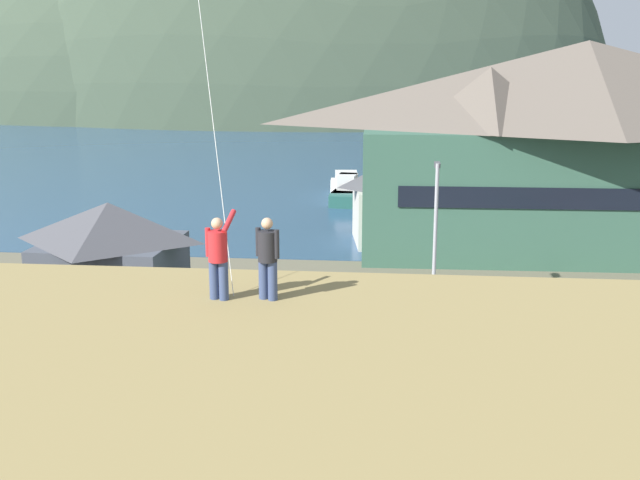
{
  "coord_description": "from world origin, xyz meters",
  "views": [
    {
      "loc": [
        1.86,
        -22.9,
        11.1
      ],
      "look_at": [
        -1.22,
        9.0,
        3.33
      ],
      "focal_mm": 43.9,
      "sensor_mm": 36.0,
      "label": 1
    }
  ],
  "objects_px": {
    "parked_car_front_row_silver": "(250,305)",
    "parked_car_front_row_red": "(223,370)",
    "harbor_lodge": "(582,141)",
    "parked_car_corner_spot": "(371,314)",
    "storage_shed_waterside": "(391,200)",
    "person_kite_flyer": "(218,255)",
    "storage_shed_near_lot": "(111,255)",
    "parking_light_pole": "(435,224)",
    "moored_boat_inner_slip": "(348,192)",
    "moored_boat_outer_mooring": "(436,192)",
    "person_companion": "(268,256)",
    "parked_car_lone_by_shed": "(583,386)",
    "parked_car_mid_row_near": "(636,328)",
    "wharf_dock": "(391,202)",
    "moored_boat_wharfside": "(346,190)"
  },
  "relations": [
    {
      "from": "storage_shed_near_lot",
      "to": "parked_car_lone_by_shed",
      "type": "bearing_deg",
      "value": -25.73
    },
    {
      "from": "moored_boat_outer_mooring",
      "to": "parked_car_front_row_silver",
      "type": "bearing_deg",
      "value": -106.92
    },
    {
      "from": "parked_car_front_row_silver",
      "to": "parked_car_front_row_red",
      "type": "distance_m",
      "value": 6.64
    },
    {
      "from": "moored_boat_wharfside",
      "to": "parked_car_corner_spot",
      "type": "xyz_separation_m",
      "value": [
        2.93,
        -29.98,
        0.34
      ]
    },
    {
      "from": "storage_shed_waterside",
      "to": "parked_car_mid_row_near",
      "type": "bearing_deg",
      "value": -61.22
    },
    {
      "from": "storage_shed_waterside",
      "to": "parked_car_corner_spot",
      "type": "relative_size",
      "value": 1.32
    },
    {
      "from": "parking_light_pole",
      "to": "parked_car_lone_by_shed",
      "type": "bearing_deg",
      "value": -68.57
    },
    {
      "from": "wharf_dock",
      "to": "person_kite_flyer",
      "type": "distance_m",
      "value": 41.66
    },
    {
      "from": "storage_shed_near_lot",
      "to": "parking_light_pole",
      "type": "distance_m",
      "value": 14.15
    },
    {
      "from": "parked_car_mid_row_near",
      "to": "moored_boat_wharfside",
      "type": "bearing_deg",
      "value": 112.67
    },
    {
      "from": "moored_boat_outer_mooring",
      "to": "moored_boat_inner_slip",
      "type": "distance_m",
      "value": 6.71
    },
    {
      "from": "harbor_lodge",
      "to": "parked_car_corner_spot",
      "type": "bearing_deg",
      "value": -125.36
    },
    {
      "from": "parked_car_front_row_silver",
      "to": "parked_car_mid_row_near",
      "type": "height_order",
      "value": "same"
    },
    {
      "from": "parked_car_front_row_red",
      "to": "person_kite_flyer",
      "type": "height_order",
      "value": "person_kite_flyer"
    },
    {
      "from": "parked_car_lone_by_shed",
      "to": "moored_boat_wharfside",
      "type": "bearing_deg",
      "value": 104.93
    },
    {
      "from": "parked_car_mid_row_near",
      "to": "parking_light_pole",
      "type": "bearing_deg",
      "value": 145.66
    },
    {
      "from": "wharf_dock",
      "to": "moored_boat_wharfside",
      "type": "xyz_separation_m",
      "value": [
        -3.52,
        2.86,
        0.37
      ]
    },
    {
      "from": "parked_car_lone_by_shed",
      "to": "parked_car_mid_row_near",
      "type": "bearing_deg",
      "value": 60.29
    },
    {
      "from": "parked_car_front_row_silver",
      "to": "parked_car_front_row_red",
      "type": "xyz_separation_m",
      "value": [
        0.32,
        -6.63,
        0.0
      ]
    },
    {
      "from": "parked_car_corner_spot",
      "to": "harbor_lodge",
      "type": "bearing_deg",
      "value": 54.64
    },
    {
      "from": "harbor_lodge",
      "to": "parked_car_front_row_red",
      "type": "relative_size",
      "value": 6.16
    },
    {
      "from": "moored_boat_inner_slip",
      "to": "parked_car_lone_by_shed",
      "type": "bearing_deg",
      "value": -74.96
    },
    {
      "from": "parked_car_front_row_silver",
      "to": "storage_shed_near_lot",
      "type": "bearing_deg",
      "value": 163.1
    },
    {
      "from": "harbor_lodge",
      "to": "parked_car_corner_spot",
      "type": "relative_size",
      "value": 6.14
    },
    {
      "from": "storage_shed_near_lot",
      "to": "moored_boat_wharfside",
      "type": "xyz_separation_m",
      "value": [
        8.45,
        27.47,
        -1.78
      ]
    },
    {
      "from": "parked_car_mid_row_near",
      "to": "parked_car_corner_spot",
      "type": "bearing_deg",
      "value": 176.03
    },
    {
      "from": "parked_car_front_row_silver",
      "to": "parked_car_mid_row_near",
      "type": "xyz_separation_m",
      "value": [
        14.79,
        -1.23,
        0.0
      ]
    },
    {
      "from": "storage_shed_waterside",
      "to": "parked_car_front_row_silver",
      "type": "bearing_deg",
      "value": -109.56
    },
    {
      "from": "parked_car_front_row_silver",
      "to": "parked_car_mid_row_near",
      "type": "relative_size",
      "value": 0.99
    },
    {
      "from": "storage_shed_waterside",
      "to": "person_companion",
      "type": "distance_m",
      "value": 30.35
    },
    {
      "from": "parked_car_front_row_silver",
      "to": "storage_shed_waterside",
      "type": "bearing_deg",
      "value": 70.44
    },
    {
      "from": "person_kite_flyer",
      "to": "moored_boat_wharfside",
      "type": "bearing_deg",
      "value": 90.17
    },
    {
      "from": "parking_light_pole",
      "to": "moored_boat_inner_slip",
      "type": "bearing_deg",
      "value": 102.16
    },
    {
      "from": "person_companion",
      "to": "moored_boat_wharfside",
      "type": "bearing_deg",
      "value": 91.5
    },
    {
      "from": "parked_car_front_row_red",
      "to": "person_companion",
      "type": "relative_size",
      "value": 2.42
    },
    {
      "from": "parked_car_front_row_silver",
      "to": "person_companion",
      "type": "xyz_separation_m",
      "value": [
        3.14,
        -14.33,
        5.92
      ]
    },
    {
      "from": "moored_boat_outer_mooring",
      "to": "parked_car_mid_row_near",
      "type": "bearing_deg",
      "value": -79.0
    },
    {
      "from": "moored_boat_outer_mooring",
      "to": "person_companion",
      "type": "height_order",
      "value": "person_companion"
    },
    {
      "from": "parked_car_corner_spot",
      "to": "parked_car_lone_by_shed",
      "type": "distance_m",
      "value": 9.15
    },
    {
      "from": "storage_shed_near_lot",
      "to": "person_kite_flyer",
      "type": "height_order",
      "value": "person_kite_flyer"
    },
    {
      "from": "harbor_lodge",
      "to": "person_companion",
      "type": "relative_size",
      "value": 14.93
    },
    {
      "from": "parked_car_lone_by_shed",
      "to": "parking_light_pole",
      "type": "xyz_separation_m",
      "value": [
        -4.12,
        10.5,
        2.73
      ]
    },
    {
      "from": "moored_boat_outer_mooring",
      "to": "moored_boat_inner_slip",
      "type": "bearing_deg",
      "value": -171.73
    },
    {
      "from": "moored_boat_outer_mooring",
      "to": "person_companion",
      "type": "bearing_deg",
      "value": -97.52
    },
    {
      "from": "storage_shed_waterside",
      "to": "moored_boat_outer_mooring",
      "type": "height_order",
      "value": "storage_shed_waterside"
    },
    {
      "from": "parked_car_mid_row_near",
      "to": "storage_shed_waterside",
      "type": "bearing_deg",
      "value": 118.78
    },
    {
      "from": "parked_car_corner_spot",
      "to": "person_companion",
      "type": "xyz_separation_m",
      "value": [
        -1.78,
        -13.78,
        5.92
      ]
    },
    {
      "from": "harbor_lodge",
      "to": "person_companion",
      "type": "distance_m",
      "value": 32.28
    },
    {
      "from": "parked_car_lone_by_shed",
      "to": "wharf_dock",
      "type": "bearing_deg",
      "value": 100.42
    },
    {
      "from": "person_kite_flyer",
      "to": "person_companion",
      "type": "height_order",
      "value": "person_kite_flyer"
    }
  ]
}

